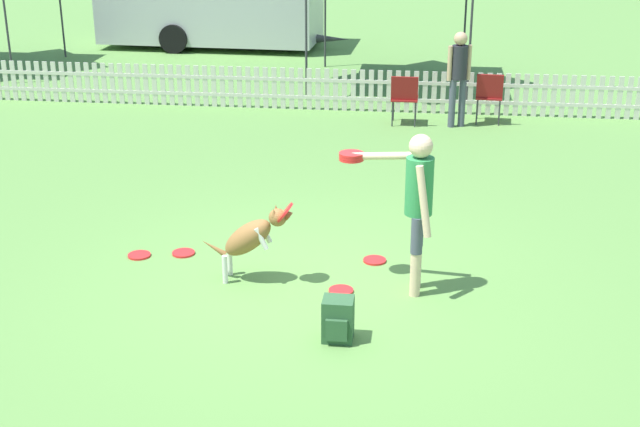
% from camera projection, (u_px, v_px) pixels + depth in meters
% --- Properties ---
extents(ground_plane, '(240.00, 240.00, 0.00)m').
position_uv_depth(ground_plane, '(315.00, 284.00, 9.42)').
color(ground_plane, '#5B8C42').
extents(handler_person, '(0.99, 0.69, 1.69)m').
position_uv_depth(handler_person, '(414.00, 194.00, 8.89)').
color(handler_person, beige).
rests_on(handler_person, ground_plane).
extents(leaping_dog, '(1.01, 0.32, 0.90)m').
position_uv_depth(leaping_dog, '(252.00, 236.00, 9.31)').
color(leaping_dog, olive).
rests_on(leaping_dog, ground_plane).
extents(frisbee_near_handler, '(0.26, 0.26, 0.02)m').
position_uv_depth(frisbee_near_handler, '(341.00, 291.00, 9.24)').
color(frisbee_near_handler, red).
rests_on(frisbee_near_handler, ground_plane).
extents(frisbee_near_dog, '(0.26, 0.26, 0.02)m').
position_uv_depth(frisbee_near_dog, '(139.00, 255.00, 10.09)').
color(frisbee_near_dog, red).
rests_on(frisbee_near_dog, ground_plane).
extents(frisbee_midfield, '(0.26, 0.26, 0.02)m').
position_uv_depth(frisbee_midfield, '(375.00, 260.00, 9.95)').
color(frisbee_midfield, red).
rests_on(frisbee_midfield, ground_plane).
extents(frisbee_far_scatter, '(0.26, 0.26, 0.02)m').
position_uv_depth(frisbee_far_scatter, '(183.00, 253.00, 10.14)').
color(frisbee_far_scatter, red).
rests_on(frisbee_far_scatter, ground_plane).
extents(backpack_on_grass, '(0.29, 0.28, 0.41)m').
position_uv_depth(backpack_on_grass, '(338.00, 320.00, 8.23)').
color(backpack_on_grass, '#2D5633').
rests_on(backpack_on_grass, ground_plane).
extents(picket_fence, '(26.98, 0.04, 0.76)m').
position_uv_depth(picket_fence, '(367.00, 91.00, 16.00)').
color(picket_fence, beige).
rests_on(picket_fence, ground_plane).
extents(folding_chair_blue_left, '(0.48, 0.50, 0.89)m').
position_uv_depth(folding_chair_blue_left, '(489.00, 93.00, 15.16)').
color(folding_chair_blue_left, '#333338').
rests_on(folding_chair_blue_left, ground_plane).
extents(folding_chair_center, '(0.46, 0.48, 0.87)m').
position_uv_depth(folding_chair_center, '(405.00, 95.00, 15.08)').
color(folding_chair_center, '#333338').
rests_on(folding_chair_center, ground_plane).
extents(spectator_standing, '(0.39, 0.27, 1.61)m').
position_uv_depth(spectator_standing, '(459.00, 70.00, 14.84)').
color(spectator_standing, '#474C5B').
rests_on(spectator_standing, ground_plane).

